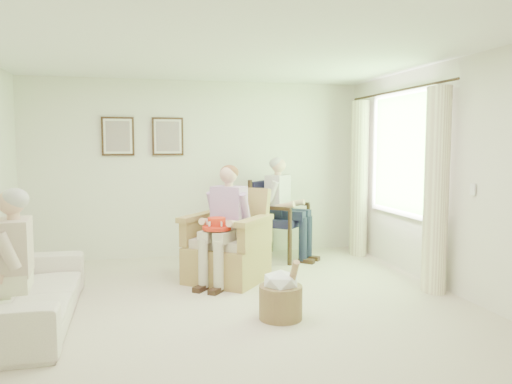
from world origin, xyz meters
TOP-DOWN VIEW (x-y plane):
  - floor at (0.00, 0.00)m, footprint 5.50×5.50m
  - back_wall at (0.00, 2.75)m, footprint 5.00×0.04m
  - front_wall at (0.00, -2.75)m, footprint 5.00×0.04m
  - right_wall at (2.50, 0.00)m, footprint 0.04×5.50m
  - ceiling at (0.00, 0.00)m, footprint 5.00×5.50m
  - window at (2.46, 1.20)m, footprint 0.13×2.50m
  - curtain_left at (2.33, 0.22)m, footprint 0.34×0.34m
  - curtain_right at (2.33, 2.18)m, footprint 0.34×0.34m
  - framed_print_left at (-1.15, 2.71)m, footprint 0.45×0.05m
  - framed_print_right at (-0.45, 2.71)m, footprint 0.45×0.05m
  - wicker_armchair at (0.14, 1.26)m, footprint 0.88×0.87m
  - wood_armchair at (1.12, 2.35)m, footprint 0.73×0.69m
  - sofa at (-1.95, 0.27)m, footprint 2.16×0.84m
  - person_wicker at (0.14, 1.11)m, footprint 0.40×0.63m
  - person_dark at (1.12, 2.17)m, footprint 0.40×0.63m
  - person_sofa at (-1.95, -0.32)m, footprint 0.42×0.63m
  - red_hat at (-0.02, 0.96)m, footprint 0.33×0.33m
  - hatbox at (0.40, -0.22)m, footprint 0.53×0.53m

SIDE VIEW (x-z plane):
  - floor at x=0.00m, z-range 0.00..0.00m
  - hatbox at x=0.40m, z-range -0.07..0.54m
  - sofa at x=-1.95m, z-range 0.00..0.63m
  - wicker_armchair at x=0.14m, z-range -0.20..0.92m
  - wood_armchair at x=1.12m, z-range 0.05..1.18m
  - person_sofa at x=-1.95m, z-range 0.09..1.38m
  - red_hat at x=-0.02m, z-range 0.67..0.81m
  - person_wicker at x=0.14m, z-range 0.13..1.52m
  - person_dark at x=1.12m, z-range 0.14..1.59m
  - curtain_left at x=2.33m, z-range 0.00..2.30m
  - curtain_right at x=2.33m, z-range 0.00..2.30m
  - back_wall at x=0.00m, z-range 0.00..2.60m
  - front_wall at x=0.00m, z-range 0.00..2.60m
  - right_wall at x=2.50m, z-range 0.00..2.60m
  - window at x=2.46m, z-range 0.77..2.40m
  - framed_print_left at x=-1.15m, z-range 1.51..2.06m
  - framed_print_right at x=-0.45m, z-range 1.51..2.06m
  - ceiling at x=0.00m, z-range 2.59..2.61m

